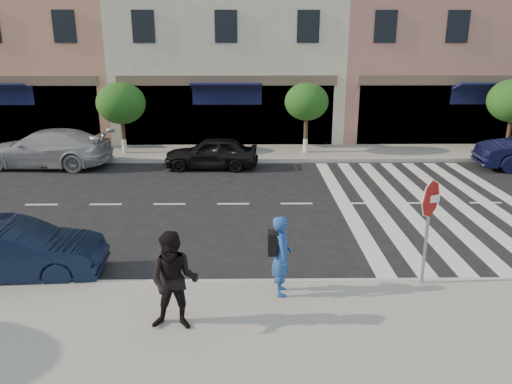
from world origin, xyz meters
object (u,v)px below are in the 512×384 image
(stop_sign, at_px, (430,208))
(car_far_left, at_px, (46,148))
(car_near_mid, at_px, (11,251))
(walker, at_px, (174,281))
(car_far_mid, at_px, (212,153))
(photographer, at_px, (282,256))

(stop_sign, height_order, car_far_left, stop_sign)
(stop_sign, bearing_deg, car_near_mid, 151.13)
(car_near_mid, bearing_deg, car_far_left, 13.65)
(walker, bearing_deg, car_far_mid, 95.27)
(walker, relative_size, car_far_mid, 0.48)
(stop_sign, xyz_separation_m, photographer, (-2.92, -0.36, -0.83))
(photographer, height_order, car_near_mid, photographer)
(walker, xyz_separation_m, car_near_mid, (-3.82, 2.24, -0.40))
(car_near_mid, xyz_separation_m, car_far_mid, (3.60, 9.56, -0.01))
(walker, height_order, car_far_mid, walker)
(walker, bearing_deg, photographer, 36.56)
(car_near_mid, bearing_deg, stop_sign, -98.10)
(car_far_left, xyz_separation_m, car_far_mid, (6.68, -0.34, -0.13))
(walker, distance_m, car_far_mid, 11.80)
(stop_sign, relative_size, car_near_mid, 0.58)
(car_far_left, bearing_deg, walker, 34.44)
(stop_sign, xyz_separation_m, car_far_left, (-11.73, 10.56, -1.03))
(stop_sign, relative_size, car_far_mid, 0.60)
(walker, bearing_deg, car_far_left, 123.85)
(stop_sign, height_order, photographer, stop_sign)
(stop_sign, xyz_separation_m, walker, (-4.83, -1.57, -0.75))
(stop_sign, distance_m, car_far_left, 15.82)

